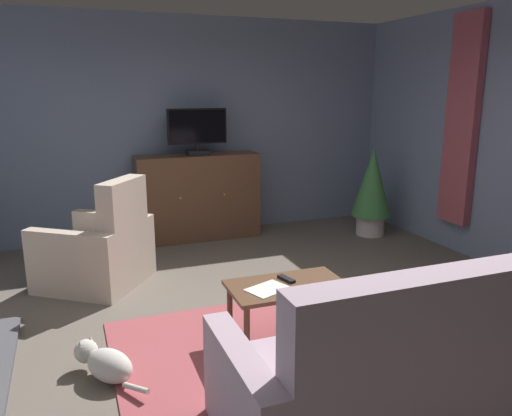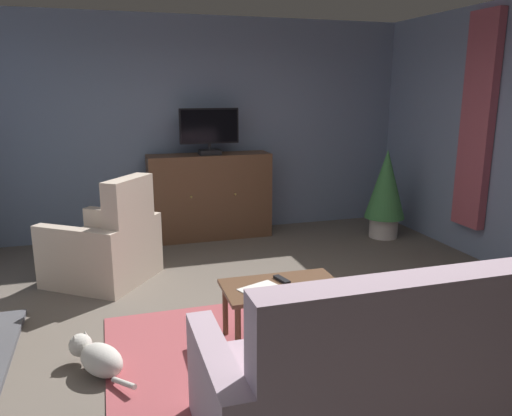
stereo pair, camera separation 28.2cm
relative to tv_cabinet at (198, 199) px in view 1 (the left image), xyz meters
name	(u,v)px [view 1 (the left image)]	position (x,y,z in m)	size (l,w,h in m)	color
ground_plane	(268,323)	(-0.07, -2.55, -0.54)	(6.23, 6.30, 0.04)	#665B51
wall_back	(184,128)	(-0.07, 0.35, 0.88)	(6.23, 0.10, 2.80)	slate
curtain_panel_far	(462,121)	(2.69, -1.60, 1.02)	(0.10, 0.44, 2.35)	#A34C56
rug_central	(258,350)	(-0.32, -2.97, -0.52)	(2.09, 1.70, 0.01)	#9E474C
tv_cabinet	(198,199)	(0.00, 0.00, 0.00)	(1.56, 0.46, 1.09)	#402A1C
television	(197,130)	(0.00, -0.05, 0.88)	(0.74, 0.20, 0.58)	black
coffee_table	(287,292)	(-0.05, -2.90, -0.12)	(0.90, 0.53, 0.46)	brown
tv_remote	(286,279)	(-0.03, -2.82, -0.05)	(0.17, 0.05, 0.02)	black
folded_newspaper	(268,289)	(-0.23, -2.94, -0.06)	(0.30, 0.22, 0.01)	silver
sofa_floral	(404,374)	(0.14, -4.06, -0.19)	(2.03, 0.92, 1.06)	#AD93A3
armchair_by_fireplace	(99,252)	(-1.32, -1.18, -0.19)	(1.24, 1.24, 1.07)	#C6B29E
potted_plant_tall_palm_by_window	(372,188)	(2.17, -0.67, 0.11)	(0.51, 0.51, 1.15)	beige
cat	(105,363)	(-1.41, -2.95, -0.41)	(0.43, 0.63, 0.24)	beige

